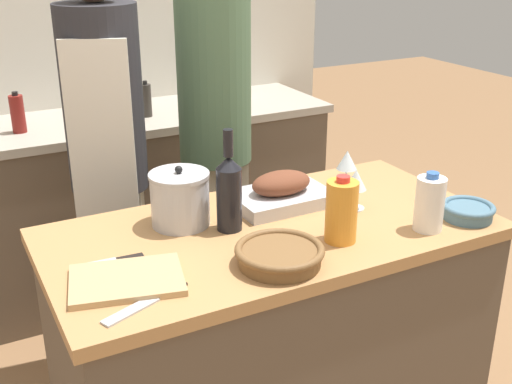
# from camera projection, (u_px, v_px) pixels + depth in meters

# --- Properties ---
(kitchen_island) EXTENTS (1.39, 0.70, 0.92)m
(kitchen_island) POSITION_uv_depth(u_px,v_px,m) (271.00, 350.00, 2.16)
(kitchen_island) COLOR brown
(kitchen_island) RESTS_ON ground_plane
(back_counter) EXTENTS (2.04, 0.60, 0.93)m
(back_counter) POSITION_uv_depth(u_px,v_px,m) (136.00, 201.00, 3.36)
(back_counter) COLOR brown
(back_counter) RESTS_ON ground_plane
(back_wall) EXTENTS (2.54, 0.10, 2.55)m
(back_wall) POSITION_uv_depth(u_px,v_px,m) (104.00, 34.00, 3.34)
(back_wall) COLOR silver
(back_wall) RESTS_ON ground_plane
(roasting_pan) EXTENTS (0.32, 0.22, 0.12)m
(roasting_pan) POSITION_uv_depth(u_px,v_px,m) (281.00, 192.00, 2.14)
(roasting_pan) COLOR #BCBCC1
(roasting_pan) RESTS_ON kitchen_island
(wicker_basket) EXTENTS (0.25, 0.25, 0.05)m
(wicker_basket) POSITION_uv_depth(u_px,v_px,m) (280.00, 254.00, 1.75)
(wicker_basket) COLOR brown
(wicker_basket) RESTS_ON kitchen_island
(cutting_board) EXTENTS (0.33, 0.27, 0.02)m
(cutting_board) POSITION_uv_depth(u_px,v_px,m) (127.00, 280.00, 1.67)
(cutting_board) COLOR tan
(cutting_board) RESTS_ON kitchen_island
(stock_pot) EXTENTS (0.19, 0.19, 0.19)m
(stock_pot) POSITION_uv_depth(u_px,v_px,m) (180.00, 199.00, 1.98)
(stock_pot) COLOR #B7B7BC
(stock_pot) RESTS_ON kitchen_island
(mixing_bowl) EXTENTS (0.17, 0.17, 0.05)m
(mixing_bowl) POSITION_uv_depth(u_px,v_px,m) (468.00, 211.00, 2.04)
(mixing_bowl) COLOR slate
(mixing_bowl) RESTS_ON kitchen_island
(juice_jug) EXTENTS (0.09, 0.09, 0.20)m
(juice_jug) POSITION_uv_depth(u_px,v_px,m) (341.00, 211.00, 1.87)
(juice_jug) COLOR orange
(juice_jug) RESTS_ON kitchen_island
(milk_jug) EXTENTS (0.09, 0.09, 0.19)m
(milk_jug) POSITION_uv_depth(u_px,v_px,m) (430.00, 204.00, 1.94)
(milk_jug) COLOR white
(milk_jug) RESTS_ON kitchen_island
(wine_bottle_green) EXTENTS (0.08, 0.08, 0.32)m
(wine_bottle_green) POSITION_uv_depth(u_px,v_px,m) (229.00, 191.00, 1.93)
(wine_bottle_green) COLOR black
(wine_bottle_green) RESTS_ON kitchen_island
(wine_glass_left) EXTENTS (0.07, 0.07, 0.14)m
(wine_glass_left) POSITION_uv_depth(u_px,v_px,m) (355.00, 181.00, 2.09)
(wine_glass_left) COLOR silver
(wine_glass_left) RESTS_ON kitchen_island
(wine_glass_right) EXTENTS (0.07, 0.07, 0.14)m
(wine_glass_right) POSITION_uv_depth(u_px,v_px,m) (347.00, 161.00, 2.25)
(wine_glass_right) COLOR silver
(wine_glass_right) RESTS_ON kitchen_island
(knife_chef) EXTENTS (0.25, 0.12, 0.01)m
(knife_chef) POSITION_uv_depth(u_px,v_px,m) (149.00, 301.00, 1.58)
(knife_chef) COLOR #B7B7BC
(knife_chef) RESTS_ON kitchen_island
(knife_paring) EXTENTS (0.20, 0.04, 0.01)m
(knife_paring) POSITION_uv_depth(u_px,v_px,m) (111.00, 262.00, 1.77)
(knife_paring) COLOR #B7B7BC
(knife_paring) RESTS_ON kitchen_island
(stand_mixer) EXTENTS (0.18, 0.14, 0.33)m
(stand_mixer) POSITION_uv_depth(u_px,v_px,m) (231.00, 73.00, 3.46)
(stand_mixer) COLOR silver
(stand_mixer) RESTS_ON back_counter
(condiment_bottle_short) EXTENTS (0.06, 0.06, 0.19)m
(condiment_bottle_short) POSITION_uv_depth(u_px,v_px,m) (18.00, 114.00, 2.88)
(condiment_bottle_short) COLOR maroon
(condiment_bottle_short) RESTS_ON back_counter
(condiment_bottle_extra) EXTENTS (0.05, 0.05, 0.18)m
(condiment_bottle_extra) POSITION_uv_depth(u_px,v_px,m) (146.00, 100.00, 3.13)
(condiment_bottle_extra) COLOR #332D28
(condiment_bottle_extra) RESTS_ON back_counter
(person_cook_aproned) EXTENTS (0.31, 0.33, 1.74)m
(person_cook_aproned) POSITION_uv_depth(u_px,v_px,m) (108.00, 152.00, 2.47)
(person_cook_aproned) COLOR beige
(person_cook_aproned) RESTS_ON ground_plane
(person_cook_guest) EXTENTS (0.30, 0.30, 1.81)m
(person_cook_guest) POSITION_uv_depth(u_px,v_px,m) (215.00, 125.00, 2.68)
(person_cook_guest) COLOR beige
(person_cook_guest) RESTS_ON ground_plane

